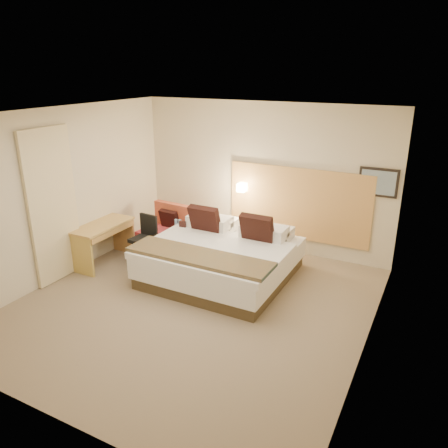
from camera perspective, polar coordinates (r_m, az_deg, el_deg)
The scene contains 20 objects.
floor at distance 6.48m, azimuth -3.99°, elevation -10.49°, with size 4.80×5.00×0.02m, color #806E56.
ceiling at distance 5.62m, azimuth -4.66°, elevation 14.20°, with size 4.80×5.00×0.02m, color white.
wall_back at distance 8.06m, azimuth 5.10°, elevation 6.11°, with size 4.80×0.02×2.70m, color beige.
wall_front at distance 4.17m, azimuth -22.83°, elevation -9.11°, with size 4.80×0.02×2.70m, color beige.
wall_left at distance 7.42m, azimuth -20.42°, elevation 3.69°, with size 0.02×5.00×2.70m, color beige.
wall_right at distance 5.14m, azimuth 19.29°, elevation -3.11°, with size 0.02×5.00×2.70m, color beige.
headboard_panel at distance 7.90m, azimuth 9.59°, elevation 2.62°, with size 2.60×0.04×1.30m, color tan.
art_frame at distance 7.49m, azimuth 19.51°, elevation 5.16°, with size 0.62×0.03×0.47m, color black.
art_canvas at distance 7.48m, azimuth 19.48°, elevation 5.12°, with size 0.54×0.01×0.39m, color #7890A5.
lamp_arm at distance 8.17m, azimuth 2.54°, elevation 4.90°, with size 0.02×0.02×0.12m, color white.
lamp_shade at distance 8.12m, azimuth 2.36°, elevation 4.81°, with size 0.15×0.15×0.15m, color #FFEDC6.
curtain at distance 7.26m, azimuth -21.46°, elevation 2.15°, with size 0.06×0.90×2.42m, color beige.
bottle_a at distance 7.81m, azimuth -6.28°, elevation -0.04°, with size 0.06×0.06×0.19m, color #7794B8.
bottle_b at distance 7.79m, azimuth -5.78°, elevation -0.09°, with size 0.06×0.06×0.19m, color #84ABCC.
menu_folder at distance 7.66m, azimuth -5.41°, elevation -0.36°, with size 0.12×0.05×0.21m, color black.
bed at distance 7.10m, azimuth -0.26°, elevation -4.32°, with size 2.24×2.14×1.07m.
lounge_chair at distance 8.23m, azimuth -7.56°, elevation -1.08°, with size 0.86×0.76×0.85m.
side_table at distance 7.86m, azimuth -5.71°, elevation -2.41°, with size 0.51×0.51×0.52m.
desk at distance 7.80m, azimuth -15.46°, elevation -1.10°, with size 0.53×1.15×0.72m.
desk_chair at distance 7.78m, azimuth -10.28°, elevation -2.48°, with size 0.50×0.50×0.83m.
Camera 1 is at (2.96, -4.74, 3.26)m, focal length 35.00 mm.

